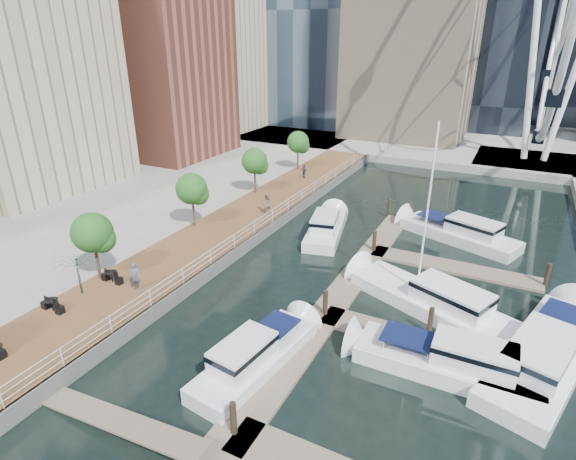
{
  "coord_description": "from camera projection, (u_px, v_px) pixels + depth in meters",
  "views": [
    {
      "loc": [
        11.44,
        -13.56,
        15.65
      ],
      "look_at": [
        -1.89,
        12.67,
        3.0
      ],
      "focal_mm": 28.0,
      "sensor_mm": 36.0,
      "label": 1
    }
  ],
  "objects": [
    {
      "name": "moored_yachts",
      "position": [
        423.0,
        314.0,
        27.64
      ],
      "size": [
        22.29,
        36.96,
        11.5
      ],
      "color": "white",
      "rests_on": "ground"
    },
    {
      "name": "land_inland",
      "position": [
        20.0,
        188.0,
        49.12
      ],
      "size": [
        48.0,
        90.0,
        1.0
      ],
      "primitive_type": "cube",
      "color": "gray",
      "rests_on": "ground"
    },
    {
      "name": "cafe_tables",
      "position": [
        24.0,
        325.0,
        24.2
      ],
      "size": [
        2.5,
        13.7,
        0.74
      ],
      "color": "black",
      "rests_on": "ground"
    },
    {
      "name": "yacht_foreground",
      "position": [
        446.0,
        373.0,
        22.75
      ],
      "size": [
        10.07,
        2.75,
        2.15
      ],
      "primitive_type": null,
      "rotation": [
        0.0,
        0.0,
        1.58
      ],
      "color": "silver",
      "rests_on": "ground"
    },
    {
      "name": "pier",
      "position": [
        532.0,
        163.0,
        58.61
      ],
      "size": [
        14.0,
        12.0,
        1.0
      ],
      "primitive_type": "cube",
      "color": "gray",
      "rests_on": "ground"
    },
    {
      "name": "street_trees",
      "position": [
        191.0,
        189.0,
        36.56
      ],
      "size": [
        2.6,
        42.6,
        4.6
      ],
      "color": "#3F2B1C",
      "rests_on": "ground"
    },
    {
      "name": "midrise_condos",
      "position": [
        102.0,
        58.0,
        52.68
      ],
      "size": [
        19.0,
        67.0,
        28.0
      ],
      "color": "#BCAD8E",
      "rests_on": "ground"
    },
    {
      "name": "floating_docks",
      "position": [
        415.0,
        314.0,
        26.71
      ],
      "size": [
        16.0,
        34.0,
        2.6
      ],
      "color": "#6D6051",
      "rests_on": "ground"
    },
    {
      "name": "pedestrian_far",
      "position": [
        304.0,
        171.0,
        50.53
      ],
      "size": [
        0.96,
        0.74,
        1.52
      ],
      "primitive_type": "imported",
      "rotation": [
        0.0,
        0.0,
        2.66
      ],
      "color": "#32393F",
      "rests_on": "boardwalk"
    },
    {
      "name": "pedestrian_near",
      "position": [
        135.0,
        277.0,
        27.95
      ],
      "size": [
        0.82,
        0.71,
        1.88
      ],
      "primitive_type": "imported",
      "rotation": [
        0.0,
        0.0,
        0.47
      ],
      "color": "#495062",
      "rests_on": "boardwalk"
    },
    {
      "name": "cafe_seating",
      "position": [
        7.0,
        320.0,
        23.14
      ],
      "size": [
        5.5,
        12.55,
        2.55
      ],
      "color": "#0F3814",
      "rests_on": "ground"
    },
    {
      "name": "boardwalk",
      "position": [
        226.0,
        232.0,
        37.88
      ],
      "size": [
        6.0,
        60.0,
        1.0
      ],
      "primitive_type": "cube",
      "color": "brown",
      "rests_on": "ground"
    },
    {
      "name": "ground",
      "position": [
        206.0,
        383.0,
        22.05
      ],
      "size": [
        520.0,
        520.0,
        0.0
      ],
      "primitive_type": "plane",
      "color": "black",
      "rests_on": "ground"
    },
    {
      "name": "pedestrian_mid",
      "position": [
        266.0,
        204.0,
        40.21
      ],
      "size": [
        1.08,
        1.14,
        1.86
      ],
      "primitive_type": "imported",
      "rotation": [
        0.0,
        0.0,
        -2.14
      ],
      "color": "#7F6658",
      "rests_on": "boardwalk"
    },
    {
      "name": "seawall",
      "position": [
        256.0,
        239.0,
        36.63
      ],
      "size": [
        0.25,
        60.0,
        1.0
      ],
      "primitive_type": "cube",
      "color": "#595954",
      "rests_on": "ground"
    },
    {
      "name": "land_far",
      "position": [
        467.0,
        108.0,
        105.39
      ],
      "size": [
        200.0,
        114.0,
        1.0
      ],
      "primitive_type": "cube",
      "color": "gray",
      "rests_on": "ground"
    },
    {
      "name": "railing",
      "position": [
        255.0,
        227.0,
        36.27
      ],
      "size": [
        0.1,
        60.0,
        1.05
      ],
      "primitive_type": null,
      "color": "white",
      "rests_on": "boardwalk"
    }
  ]
}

